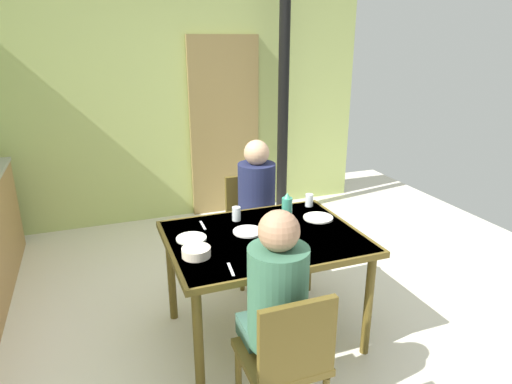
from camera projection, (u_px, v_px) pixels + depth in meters
ground_plane at (244, 345)px, 3.02m from camera, size 6.57×6.57×0.00m
wall_back at (166, 103)px, 4.83m from camera, size 4.55×0.10×2.59m
door_wooden at (225, 128)px, 5.06m from camera, size 0.80×0.05×2.00m
stove_pipe_column at (283, 102)px, 4.93m from camera, size 0.12×0.12×2.59m
dining_table at (264, 246)px, 2.91m from camera, size 1.24×0.97×0.75m
chair_near_diner at (287, 358)px, 2.16m from camera, size 0.40×0.40×0.87m
chair_far_diner at (251, 221)px, 3.78m from camera, size 0.40×0.40×0.87m
person_near_diner at (277, 293)px, 2.19m from camera, size 0.30×0.37×0.77m
person_far_diner at (257, 194)px, 3.57m from camera, size 0.30×0.37×0.77m
water_bottle_green_near at (287, 215)px, 2.86m from camera, size 0.07×0.07×0.29m
serving_bowl_center at (196, 252)px, 2.61m from camera, size 0.17×0.17×0.05m
dinner_plate_near_left at (191, 238)px, 2.83m from camera, size 0.19×0.19×0.01m
dinner_plate_near_right at (318, 218)px, 3.16m from camera, size 0.21×0.21×0.01m
dinner_plate_far_center at (248, 231)px, 2.93m from camera, size 0.20×0.20×0.01m
drinking_glass_by_near_diner at (309, 200)px, 3.38m from camera, size 0.06×0.06×0.09m
drinking_glass_by_far_diner at (236, 214)px, 3.11m from camera, size 0.06×0.06×0.10m
cutlery_knife_near at (203, 225)px, 3.04m from camera, size 0.02×0.15×0.00m
cutlery_fork_near at (231, 269)px, 2.46m from camera, size 0.03×0.15×0.00m
cutlery_knife_far at (278, 216)px, 3.19m from camera, size 0.15×0.02×0.00m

